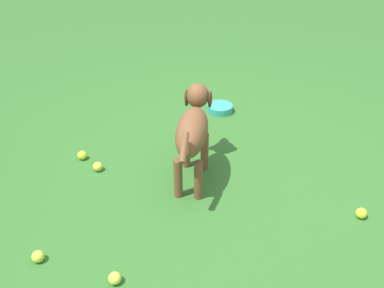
{
  "coord_description": "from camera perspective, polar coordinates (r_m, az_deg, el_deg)",
  "views": [
    {
      "loc": [
        -1.96,
        0.74,
        1.74
      ],
      "look_at": [
        0.2,
        0.12,
        0.29
      ],
      "focal_mm": 39.38,
      "sensor_mm": 36.0,
      "label": 1
    }
  ],
  "objects": [
    {
      "name": "tennis_ball_4",
      "position": [
        2.44,
        -20.14,
        -14.11
      ],
      "size": [
        0.07,
        0.07,
        0.07
      ],
      "primitive_type": "sphere",
      "color": "#C3DD3D",
      "rests_on": "ground"
    },
    {
      "name": "dog",
      "position": [
        2.67,
        0.15,
        2.08
      ],
      "size": [
        0.78,
        0.42,
        0.57
      ],
      "rotation": [
        0.0,
        0.0,
        5.86
      ],
      "color": "brown",
      "rests_on": "ground"
    },
    {
      "name": "tennis_ball_1",
      "position": [
        3.13,
        -14.66,
        -1.48
      ],
      "size": [
        0.07,
        0.07,
        0.07
      ],
      "primitive_type": "sphere",
      "color": "#C8DF30",
      "rests_on": "ground"
    },
    {
      "name": "water_bowl",
      "position": [
        3.66,
        3.8,
        4.86
      ],
      "size": [
        0.22,
        0.22,
        0.06
      ],
      "primitive_type": "cylinder",
      "color": "teal",
      "rests_on": "ground"
    },
    {
      "name": "tennis_ball_2",
      "position": [
        2.74,
        21.96,
        -8.69
      ],
      "size": [
        0.07,
        0.07,
        0.07
      ],
      "primitive_type": "sphere",
      "color": "#C1E32F",
      "rests_on": "ground"
    },
    {
      "name": "ground",
      "position": [
        2.72,
        3.62,
        -7.02
      ],
      "size": [
        14.0,
        14.0,
        0.0
      ],
      "primitive_type": "plane",
      "color": "#2D6026"
    },
    {
      "name": "tennis_ball_0",
      "position": [
        2.98,
        -12.65,
        -3.01
      ],
      "size": [
        0.07,
        0.07,
        0.07
      ],
      "primitive_type": "sphere",
      "color": "#CBD33C",
      "rests_on": "ground"
    },
    {
      "name": "tennis_ball_3",
      "position": [
        2.24,
        -10.41,
        -17.45
      ],
      "size": [
        0.07,
        0.07,
        0.07
      ],
      "primitive_type": "sphere",
      "color": "#C8DA41",
      "rests_on": "ground"
    }
  ]
}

